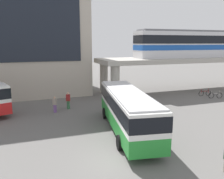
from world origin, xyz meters
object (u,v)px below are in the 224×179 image
object	(u,v)px
train	(198,44)
bicycle_silver	(215,95)
bus_main	(127,107)
bicycle_red	(205,93)
pedestrian_walking_across	(55,105)
pedestrian_by_bike_rack	(68,101)

from	to	relation	value
train	bicycle_silver	bearing A→B (deg)	-104.63
train	bus_main	distance (m)	21.23
bicycle_red	pedestrian_walking_across	xyz separation A→B (m)	(-19.56, -1.07, 0.41)
train	pedestrian_walking_across	world-z (taller)	train
bus_main	pedestrian_walking_across	distance (m)	8.74
bicycle_red	pedestrian_walking_across	world-z (taller)	pedestrian_walking_across
pedestrian_walking_across	bicycle_red	bearing A→B (deg)	3.14
train	pedestrian_walking_across	xyz separation A→B (m)	(-21.36, -5.24, -6.04)
bicycle_red	bicycle_silver	bearing A→B (deg)	-79.02
train	bicycle_silver	distance (m)	8.75
train	bicycle_red	distance (m)	7.88
bicycle_silver	train	bearing A→B (deg)	75.37
bus_main	bicycle_silver	size ratio (longest dim) A/B	6.58
pedestrian_walking_across	pedestrian_by_bike_rack	distance (m)	1.69
bicycle_red	train	bearing A→B (deg)	66.67
bicycle_silver	bicycle_red	bearing A→B (deg)	100.98
pedestrian_by_bike_rack	pedestrian_walking_across	bearing A→B (deg)	-151.13
train	bus_main	xyz separation A→B (m)	(-16.53, -12.42, -4.81)
bus_main	bicycle_red	distance (m)	16.96
pedestrian_walking_across	bus_main	bearing A→B (deg)	-56.05
pedestrian_by_bike_rack	bicycle_silver	bearing A→B (deg)	-4.04
bicycle_red	bus_main	bearing A→B (deg)	-150.74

